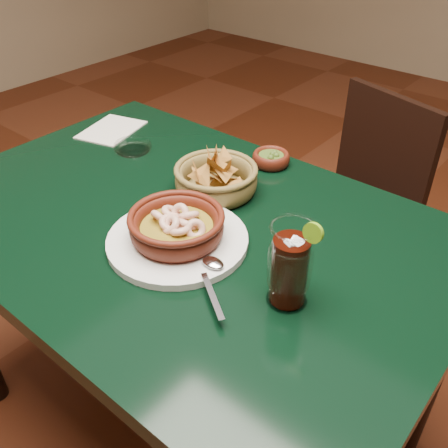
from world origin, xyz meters
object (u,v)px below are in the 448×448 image
Objects in this scene: dining_table at (183,253)px; dining_chair at (352,209)px; cola_drink at (290,266)px; shrimp_plate at (177,230)px; chip_basket at (216,179)px.

dining_table is 1.45× the size of dining_chair.
dining_table is 0.37m from cola_drink.
dining_chair is at bearing 87.02° from shrimp_plate.
cola_drink reaches higher than dining_chair.
cola_drink is (0.34, -0.20, 0.04)m from chip_basket.
cola_drink is at bearing -30.66° from chip_basket.
chip_basket reaches higher than dining_table.
cola_drink is (0.23, -0.76, 0.37)m from dining_chair.
chip_basket is at bearing 109.14° from shrimp_plate.
dining_chair reaches higher than dining_table.
shrimp_plate is at bearing -178.80° from cola_drink.
dining_chair is 0.84m from shrimp_plate.
shrimp_plate is 2.01× the size of cola_drink.
chip_basket is (-0.01, 0.14, 0.13)m from dining_table.
dining_table is 3.23× the size of shrimp_plate.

